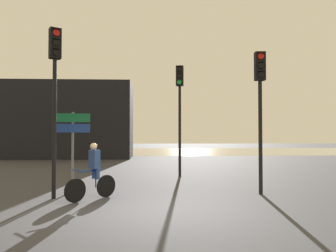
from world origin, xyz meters
The scene contains 8 objects.
ground_plane centered at (0.00, 0.00, 0.00)m, with size 120.00×120.00×0.00m, color #333338.
water_strip centered at (0.00, 28.59, 0.00)m, with size 80.00×16.00×0.01m, color #9E937F.
distant_building centered at (-6.90, 18.59, 2.99)m, with size 10.15×4.00×5.98m, color black.
traffic_light_center centered at (1.10, 6.63, 3.40)m, with size 0.36×0.38×4.93m.
traffic_light_near_right centered at (3.28, 2.24, 3.10)m, with size 0.33×0.35×4.47m.
traffic_light_near_left centered at (-2.97, 1.81, 3.43)m, with size 0.40×0.42×4.99m.
direction_sign_post centered at (-2.71, 2.94, 1.79)m, with size 1.09×0.20×2.60m.
cyclist centered at (-1.80, 1.65, 0.82)m, with size 1.23×1.25×1.62m.
Camera 1 is at (-0.09, -7.87, 1.86)m, focal length 35.00 mm.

